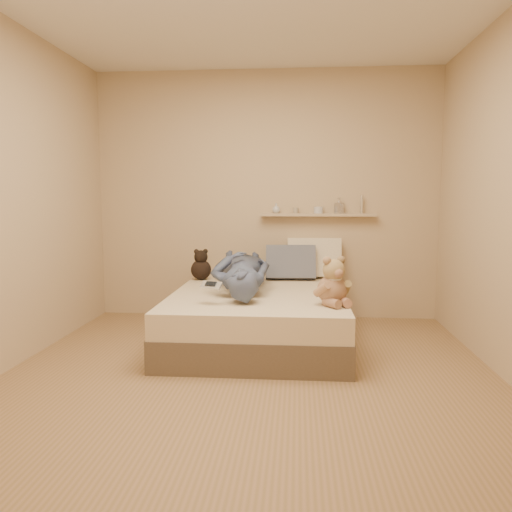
# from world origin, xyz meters

# --- Properties ---
(room) EXTENTS (3.80, 3.80, 3.80)m
(room) POSITION_xyz_m (0.00, 0.00, 1.30)
(room) COLOR #946E4C
(room) RESTS_ON ground
(bed) EXTENTS (1.50, 1.90, 0.45)m
(bed) POSITION_xyz_m (0.00, 0.93, 0.22)
(bed) COLOR brown
(bed) RESTS_ON floor
(game_console) EXTENTS (0.18, 0.12, 0.06)m
(game_console) POSITION_xyz_m (-0.33, 0.37, 0.60)
(game_console) COLOR silver
(game_console) RESTS_ON bed
(teddy_bear) EXTENTS (0.31, 0.31, 0.38)m
(teddy_bear) POSITION_xyz_m (0.62, 0.42, 0.61)
(teddy_bear) COLOR #997154
(teddy_bear) RESTS_ON bed
(dark_plush) EXTENTS (0.20, 0.20, 0.32)m
(dark_plush) POSITION_xyz_m (-0.63, 1.52, 0.59)
(dark_plush) COLOR black
(dark_plush) RESTS_ON bed
(pillow_cream) EXTENTS (0.56, 0.29, 0.43)m
(pillow_cream) POSITION_xyz_m (0.51, 1.76, 0.65)
(pillow_cream) COLOR #C3B19A
(pillow_cream) RESTS_ON bed
(pillow_grey) EXTENTS (0.51, 0.28, 0.37)m
(pillow_grey) POSITION_xyz_m (0.27, 1.62, 0.62)
(pillow_grey) COLOR #565B68
(pillow_grey) RESTS_ON bed
(person) EXTENTS (0.70, 1.52, 0.35)m
(person) POSITION_xyz_m (-0.17, 1.03, 0.63)
(person) COLOR #404F65
(person) RESTS_ON bed
(wall_shelf) EXTENTS (1.20, 0.12, 0.03)m
(wall_shelf) POSITION_xyz_m (0.55, 1.84, 1.10)
(wall_shelf) COLOR tan
(wall_shelf) RESTS_ON wall_back
(shelf_bottles) EXTENTS (0.96, 0.12, 0.19)m
(shelf_bottles) POSITION_xyz_m (0.52, 1.84, 1.17)
(shelf_bottles) COLOR silver
(shelf_bottles) RESTS_ON wall_shelf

